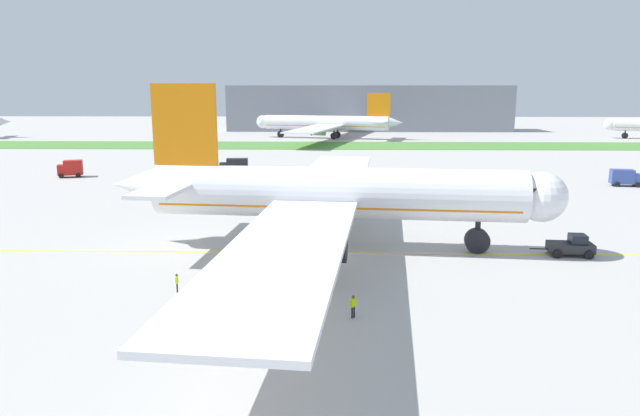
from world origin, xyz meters
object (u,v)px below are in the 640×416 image
object	(u,v)px
service_truck_fuel_bowser	(235,165)
service_truck_catering_van	(625,177)
parked_airliner_far_centre	(328,123)
ground_crew_marshaller_front	(177,281)
ground_crew_wingwalker_port	(353,304)
airliner_foreground	(331,194)
ground_crew_wingwalker_starboard	(255,232)
pushback_tug	(572,246)
service_truck_baggage_loader	(71,168)

from	to	relation	value
service_truck_fuel_bowser	service_truck_catering_van	distance (m)	72.09
parked_airliner_far_centre	ground_crew_marshaller_front	bearing A→B (deg)	-94.12
ground_crew_marshaller_front	service_truck_fuel_bowser	world-z (taller)	service_truck_fuel_bowser
ground_crew_wingwalker_port	parked_airliner_far_centre	xyz separation A→B (m)	(-3.54, 158.15, 4.14)
parked_airliner_far_centre	airliner_foreground	bearing A→B (deg)	-89.29
ground_crew_wingwalker_starboard	service_truck_catering_van	world-z (taller)	service_truck_catering_van
pushback_tug	ground_crew_marshaller_front	world-z (taller)	pushback_tug
pushback_tug	service_truck_catering_van	xyz separation A→B (m)	(26.52, 43.54, 0.55)
service_truck_fuel_bowser	ground_crew_wingwalker_starboard	bearing A→B (deg)	-77.86
service_truck_baggage_loader	service_truck_fuel_bowser	size ratio (longest dim) A/B	0.87
service_truck_fuel_bowser	parked_airliner_far_centre	xyz separation A→B (m)	(17.95, 83.92, 3.60)
service_truck_catering_van	airliner_foreground	bearing A→B (deg)	-141.10
parked_airliner_far_centre	ground_crew_wingwalker_starboard	bearing A→B (deg)	-92.82
pushback_tug	parked_airliner_far_centre	bearing A→B (deg)	100.55
airliner_foreground	ground_crew_wingwalker_starboard	xyz separation A→B (m)	(-8.42, 2.76, -4.89)
ground_crew_wingwalker_port	service_truck_fuel_bowser	distance (m)	77.28
ground_crew_marshaller_front	service_truck_fuel_bowser	size ratio (longest dim) A/B	0.28
airliner_foreground	pushback_tug	bearing A→B (deg)	-5.36
airliner_foreground	service_truck_catering_van	size ratio (longest dim) A/B	14.42
airliner_foreground	service_truck_baggage_loader	size ratio (longest dim) A/B	15.17
ground_crew_marshaller_front	parked_airliner_far_centre	world-z (taller)	parked_airliner_far_centre
pushback_tug	ground_crew_wingwalker_port	bearing A→B (deg)	-143.37
pushback_tug	ground_crew_marshaller_front	xyz separation A→B (m)	(-37.30, -11.73, -0.05)
ground_crew_wingwalker_starboard	ground_crew_marshaller_front	bearing A→B (deg)	-104.36
ground_crew_marshaller_front	ground_crew_wingwalker_starboard	xyz separation A→B (m)	(4.30, 16.80, -0.00)
parked_airliner_far_centre	service_truck_baggage_loader	bearing A→B (deg)	-118.51
airliner_foreground	ground_crew_wingwalker_port	world-z (taller)	airliner_foreground
airliner_foreground	ground_crew_wingwalker_port	size ratio (longest dim) A/B	42.54
ground_crew_wingwalker_starboard	parked_airliner_far_centre	distance (m)	136.39
service_truck_fuel_bowser	service_truck_baggage_loader	bearing A→B (deg)	-169.57
airliner_foreground	ground_crew_wingwalker_port	xyz separation A→B (m)	(1.82, -19.23, -4.78)
ground_crew_wingwalker_starboard	service_truck_fuel_bowser	world-z (taller)	service_truck_fuel_bowser
ground_crew_marshaller_front	ground_crew_wingwalker_starboard	bearing A→B (deg)	75.64
ground_crew_marshaller_front	service_truck_baggage_loader	bearing A→B (deg)	120.71
ground_crew_marshaller_front	service_truck_baggage_loader	world-z (taller)	service_truck_baggage_loader
parked_airliner_far_centre	service_truck_catering_van	bearing A→B (deg)	-61.60
pushback_tug	service_truck_fuel_bowser	distance (m)	72.40
pushback_tug	service_truck_baggage_loader	size ratio (longest dim) A/B	1.26
ground_crew_wingwalker_starboard	parked_airliner_far_centre	xyz separation A→B (m)	(6.70, 136.16, 4.25)
ground_crew_wingwalker_port	parked_airliner_far_centre	size ratio (longest dim) A/B	0.02
service_truck_fuel_bowser	ground_crew_marshaller_front	bearing A→B (deg)	-84.26
ground_crew_wingwalker_port	ground_crew_marshaller_front	distance (m)	15.44
pushback_tug	service_truck_baggage_loader	xyz separation A→B (m)	(-74.96, 51.65, 0.69)
pushback_tug	service_truck_fuel_bowser	xyz separation A→B (m)	(-44.24, 57.31, 0.59)
ground_crew_marshaller_front	parked_airliner_far_centre	size ratio (longest dim) A/B	0.02
ground_crew_wingwalker_port	service_truck_baggage_loader	world-z (taller)	service_truck_baggage_loader
airliner_foreground	ground_crew_marshaller_front	distance (m)	19.56
parked_airliner_far_centre	service_truck_fuel_bowser	bearing A→B (deg)	-102.07
pushback_tug	service_truck_fuel_bowser	size ratio (longest dim) A/B	1.10
ground_crew_wingwalker_port	service_truck_catering_van	bearing A→B (deg)	50.82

